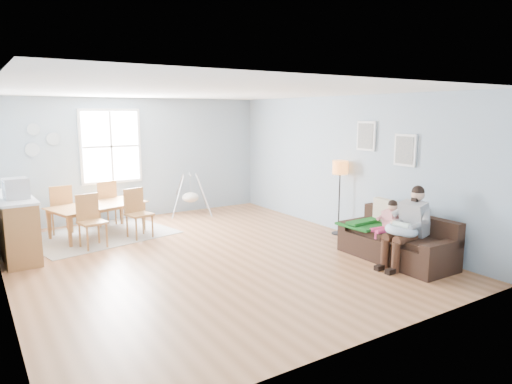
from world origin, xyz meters
TOP-DOWN VIEW (x-y plane):
  - room at (0.00, 0.00)m, footprint 8.40×9.40m
  - window at (-0.60, 3.46)m, footprint 1.32×0.08m
  - pictures at (2.97, -1.05)m, footprint 0.05×1.34m
  - wall_plates at (-2.00, 3.47)m, footprint 0.67×0.02m
  - sofa at (2.50, -1.84)m, footprint 0.82×1.89m
  - green_throw at (2.44, -1.21)m, footprint 0.90×0.75m
  - beige_pillow at (2.71, -1.35)m, footprint 0.17×0.46m
  - father at (2.38, -2.11)m, footprint 0.91×0.43m
  - nursing_pillow at (2.24, -2.11)m, footprint 0.57×0.56m
  - infant at (2.24, -2.07)m, footprint 0.15×0.34m
  - toddler at (2.44, -1.66)m, footprint 0.51×0.26m
  - floor_lamp at (2.80, -0.12)m, footprint 0.29×0.29m
  - storage_cube at (2.69, -1.73)m, footprint 0.48×0.44m
  - rug at (-1.21, 2.35)m, footprint 2.95×2.47m
  - dining_table at (-1.21, 2.35)m, footprint 1.94×1.42m
  - chair_sw at (-1.52, 1.63)m, footprint 0.49×0.49m
  - chair_se at (-0.61, 1.82)m, footprint 0.50×0.50m
  - chair_nw at (-1.81, 2.87)m, footprint 0.48×0.48m
  - chair_ne at (-0.88, 3.07)m, footprint 0.52×0.52m
  - counter at (-2.70, 1.78)m, footprint 0.61×1.85m
  - monitor at (-2.67, 1.43)m, footprint 0.38×0.36m
  - baby_swing at (1.09, 3.10)m, footprint 1.20×1.21m

SIDE VIEW (x-z plane):
  - rug at x=-1.21m, z-range 0.00..0.01m
  - storage_cube at x=2.69m, z-range 0.00..0.45m
  - sofa at x=2.50m, z-range -0.11..0.65m
  - dining_table at x=-1.21m, z-range 0.00..0.61m
  - baby_swing at x=1.09m, z-range -0.05..0.90m
  - green_throw at x=2.44m, z-range 0.47..0.51m
  - counter at x=-2.70m, z-range 0.01..1.03m
  - chair_se at x=-0.61m, z-range 0.07..1.01m
  - chair_sw at x=-1.52m, z-range 0.07..1.02m
  - chair_ne at x=-0.88m, z-range 0.07..1.04m
  - chair_nw at x=-1.81m, z-range 0.07..1.05m
  - nursing_pillow at x=2.24m, z-range 0.49..0.69m
  - toddler at x=2.44m, z-range 0.26..1.04m
  - father at x=2.38m, z-range 0.04..1.30m
  - infant at x=2.24m, z-range 0.60..0.73m
  - beige_pillow at x=2.71m, z-range 0.47..0.91m
  - monitor at x=-2.67m, z-range 1.02..1.36m
  - floor_lamp at x=2.80m, z-range 0.48..1.94m
  - window at x=-0.60m, z-range 0.84..2.46m
  - wall_plates at x=-2.00m, z-range 1.50..2.16m
  - pictures at x=2.97m, z-range 1.48..2.22m
  - room at x=0.00m, z-range 0.47..4.37m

